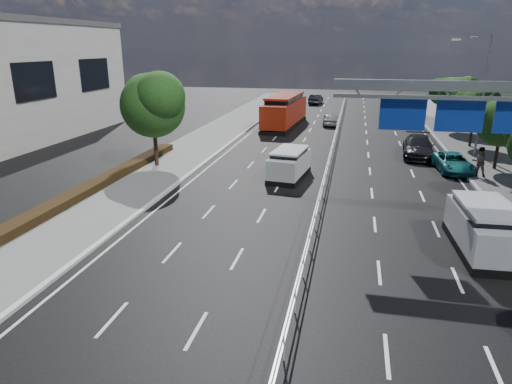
# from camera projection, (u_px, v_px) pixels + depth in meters

# --- Properties ---
(ground) EXTENTS (160.00, 160.00, 0.00)m
(ground) POSITION_uv_depth(u_px,v_px,m) (288.00, 342.00, 13.30)
(ground) COLOR black
(ground) RESTS_ON ground
(kerb_near) EXTENTS (0.25, 140.00, 0.15)m
(kerb_near) POSITION_uv_depth(u_px,v_px,m) (18.00, 305.00, 15.07)
(kerb_near) COLOR silver
(kerb_near) RESTS_ON ground
(median_fence) EXTENTS (0.05, 85.00, 1.02)m
(median_fence) POSITION_uv_depth(u_px,v_px,m) (331.00, 154.00, 34.07)
(median_fence) COLOR silver
(median_fence) RESTS_ON ground
(hedge_near) EXTENTS (1.00, 36.00, 0.44)m
(hedge_near) POSITION_uv_depth(u_px,v_px,m) (11.00, 230.00, 20.49)
(hedge_near) COLOR black
(hedge_near) RESTS_ON sidewalk_near
(overhead_gantry) EXTENTS (10.24, 0.38, 7.45)m
(overhead_gantry) POSITION_uv_depth(u_px,v_px,m) (479.00, 110.00, 19.59)
(overhead_gantry) COLOR gray
(overhead_gantry) RESTS_ON ground
(streetlight_far) EXTENTS (2.78, 2.40, 9.00)m
(streetlight_far) POSITION_uv_depth(u_px,v_px,m) (480.00, 88.00, 33.80)
(streetlight_far) COLOR gray
(streetlight_far) RESTS_ON ground
(near_tree_back) EXTENTS (4.84, 4.51, 6.69)m
(near_tree_back) POSITION_uv_depth(u_px,v_px,m) (153.00, 101.00, 30.98)
(near_tree_back) COLOR black
(near_tree_back) RESTS_ON ground
(far_tree_e) EXTENTS (3.63, 3.38, 5.13)m
(far_tree_e) POSITION_uv_depth(u_px,v_px,m) (503.00, 119.00, 30.42)
(far_tree_e) COLOR black
(far_tree_e) RESTS_ON ground
(far_tree_f) EXTENTS (3.52, 3.28, 5.02)m
(far_tree_f) POSITION_uv_depth(u_px,v_px,m) (476.00, 106.00, 37.42)
(far_tree_f) COLOR black
(far_tree_f) RESTS_ON ground
(far_tree_g) EXTENTS (3.96, 3.69, 5.45)m
(far_tree_g) POSITION_uv_depth(u_px,v_px,m) (458.00, 94.00, 44.31)
(far_tree_g) COLOR black
(far_tree_g) RESTS_ON ground
(far_tree_h) EXTENTS (3.41, 3.18, 4.91)m
(far_tree_h) POSITION_uv_depth(u_px,v_px,m) (444.00, 90.00, 51.40)
(far_tree_h) COLOR black
(far_tree_h) RESTS_ON ground
(white_minivan) EXTENTS (2.43, 4.59, 1.91)m
(white_minivan) POSITION_uv_depth(u_px,v_px,m) (289.00, 164.00, 29.50)
(white_minivan) COLOR black
(white_minivan) RESTS_ON ground
(red_bus) EXTENTS (3.41, 11.31, 3.33)m
(red_bus) POSITION_uv_depth(u_px,v_px,m) (285.00, 110.00, 48.03)
(red_bus) COLOR black
(red_bus) RESTS_ON ground
(near_car_silver) EXTENTS (1.82, 3.99, 1.33)m
(near_car_silver) POSITION_uv_depth(u_px,v_px,m) (330.00, 119.00, 49.17)
(near_car_silver) COLOR #989A9F
(near_car_silver) RESTS_ON ground
(near_car_dark) EXTENTS (1.93, 4.34, 1.39)m
(near_car_dark) POSITION_uv_depth(u_px,v_px,m) (316.00, 99.00, 66.70)
(near_car_dark) COLOR black
(near_car_dark) RESTS_ON ground
(silver_minivan) EXTENTS (2.34, 5.06, 2.07)m
(silver_minivan) POSITION_uv_depth(u_px,v_px,m) (485.00, 229.00, 18.88)
(silver_minivan) COLOR black
(silver_minivan) RESTS_ON ground
(parked_car_teal) EXTENTS (2.48, 4.65, 1.24)m
(parked_car_teal) POSITION_uv_depth(u_px,v_px,m) (453.00, 162.00, 31.13)
(parked_car_teal) COLOR #17656A
(parked_car_teal) RESTS_ON ground
(parked_car_dark) EXTENTS (2.63, 5.60, 1.58)m
(parked_car_dark) POSITION_uv_depth(u_px,v_px,m) (418.00, 147.00, 35.20)
(parked_car_dark) COLOR black
(parked_car_dark) RESTS_ON ground
(pedestrian_b) EXTENTS (0.97, 0.77, 1.93)m
(pedestrian_b) POSITION_uv_depth(u_px,v_px,m) (479.00, 161.00, 29.42)
(pedestrian_b) COLOR gray
(pedestrian_b) RESTS_ON sidewalk_far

